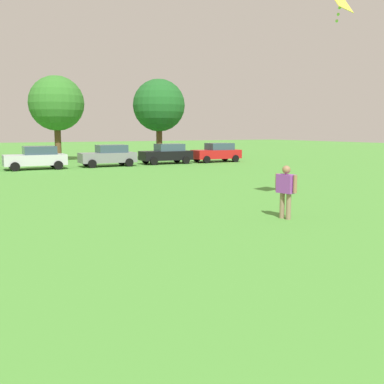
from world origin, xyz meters
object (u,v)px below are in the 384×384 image
parked_car_black_3 (167,154)px  parked_car_red_4 (217,152)px  adult_bystander (286,187)px  kite (340,2)px  tree_far_right (159,106)px  parked_car_silver_1 (36,158)px  tree_right (56,104)px  parked_car_gray_2 (109,155)px

parked_car_black_3 → parked_car_red_4: 4.85m
adult_bystander → parked_car_red_4: size_ratio=0.40×
adult_bystander → parked_car_black_3: (6.16, 23.24, -0.17)m
kite → tree_far_right: (4.81, 26.99, -2.04)m
parked_car_silver_1 → parked_car_red_4: bearing=-178.0°
parked_car_silver_1 → parked_car_black_3: (10.61, 0.65, 0.00)m
kite → tree_right: (-3.85, 30.30, -1.92)m
parked_car_gray_2 → parked_car_red_4: bearing=-178.4°
parked_car_gray_2 → tree_right: 9.40m
tree_right → tree_far_right: tree_right is taller
adult_bystander → parked_car_black_3: size_ratio=0.40×
adult_bystander → parked_car_silver_1: (-4.45, 22.59, -0.17)m
kite → parked_car_silver_1: kite is taller
parked_car_red_4 → tree_far_right: bearing=-50.0°
adult_bystander → tree_far_right: 28.77m
parked_car_silver_1 → tree_right: tree_right is taller
tree_far_right → adult_bystander: bearing=-104.9°
kite → parked_car_gray_2: kite is taller
parked_car_black_3 → parked_car_red_4: (4.85, -0.11, 0.00)m
adult_bystander → kite: 6.61m
parked_car_silver_1 → parked_car_red_4: (15.46, 0.53, 0.00)m
parked_car_silver_1 → parked_car_gray_2: same height
parked_car_black_3 → tree_right: 11.53m
tree_far_right → parked_car_silver_1: bearing=-157.2°
parked_car_silver_1 → parked_car_black_3: bearing=-176.5°
parked_car_black_3 → adult_bystander: bearing=75.2°
parked_car_black_3 → tree_far_right: tree_far_right is taller
kite → parked_car_black_3: bearing=80.8°
adult_bystander → tree_far_right: tree_far_right is taller
parked_car_silver_1 → parked_car_red_4: size_ratio=1.00×
parked_car_silver_1 → parked_car_gray_2: bearing=-177.4°
kite → parked_car_black_3: (3.66, 22.70, -6.26)m
kite → parked_car_silver_1: bearing=107.5°
kite → parked_car_gray_2: (-1.50, 22.30, -6.26)m
parked_car_red_4 → parked_car_silver_1: bearing=2.0°
parked_car_gray_2 → tree_far_right: (6.31, 4.69, 4.22)m
parked_car_silver_1 → tree_right: bearing=-110.6°
parked_car_black_3 → tree_far_right: size_ratio=0.57×
tree_far_right → parked_car_gray_2: bearing=-143.4°
adult_bystander → tree_right: bearing=-11.4°
parked_car_silver_1 → adult_bystander: bearing=101.1°
parked_car_silver_1 → parked_car_gray_2: 5.45m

